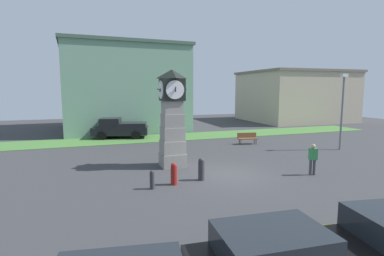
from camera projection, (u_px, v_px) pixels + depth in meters
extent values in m
plane|color=#38383A|center=(227.00, 175.00, 15.51)|extent=(69.18, 69.18, 0.00)
cube|color=gray|center=(173.00, 160.00, 17.30)|extent=(1.35, 1.35, 0.75)
cube|color=gray|center=(172.00, 147.00, 17.20)|extent=(1.27, 1.27, 0.75)
cube|color=gray|center=(172.00, 134.00, 17.10)|extent=(1.20, 1.20, 0.75)
cube|color=gray|center=(172.00, 121.00, 17.00)|extent=(1.12, 1.12, 0.75)
cube|color=gray|center=(172.00, 107.00, 16.91)|extent=(1.04, 1.04, 0.75)
cube|color=black|center=(172.00, 90.00, 16.78)|extent=(1.24, 1.24, 1.23)
cylinder|color=white|center=(169.00, 90.00, 17.38)|extent=(1.02, 0.04, 1.02)
cube|color=black|center=(169.00, 90.00, 17.41)|extent=(0.06, 0.06, 0.23)
cube|color=black|center=(169.00, 90.00, 17.41)|extent=(0.04, 0.38, 0.13)
cylinder|color=white|center=(175.00, 90.00, 16.18)|extent=(1.02, 0.04, 1.02)
cube|color=black|center=(175.00, 90.00, 16.15)|extent=(0.06, 0.17, 0.21)
cube|color=black|center=(175.00, 90.00, 16.15)|extent=(0.04, 0.25, 0.34)
cylinder|color=white|center=(183.00, 90.00, 16.98)|extent=(0.04, 1.02, 1.02)
cube|color=black|center=(183.00, 90.00, 16.99)|extent=(0.11, 0.06, 0.23)
cube|color=black|center=(183.00, 90.00, 16.99)|extent=(0.38, 0.04, 0.07)
cylinder|color=white|center=(161.00, 90.00, 16.57)|extent=(0.04, 1.02, 1.02)
cube|color=black|center=(160.00, 90.00, 16.56)|extent=(0.11, 0.06, 0.23)
cube|color=black|center=(160.00, 90.00, 16.56)|extent=(0.38, 0.04, 0.14)
pyramid|color=black|center=(172.00, 74.00, 16.66)|extent=(1.30, 1.30, 0.51)
cylinder|color=#333338|center=(152.00, 181.00, 13.32)|extent=(0.21, 0.21, 0.74)
sphere|color=#333338|center=(152.00, 172.00, 13.26)|extent=(0.19, 0.19, 0.19)
cylinder|color=maroon|center=(174.00, 176.00, 13.91)|extent=(0.30, 0.30, 0.86)
sphere|color=maroon|center=(174.00, 166.00, 13.85)|extent=(0.27, 0.27, 0.27)
cylinder|color=#333338|center=(201.00, 171.00, 14.60)|extent=(0.31, 0.31, 0.93)
sphere|color=#333338|center=(201.00, 161.00, 14.53)|extent=(0.28, 0.28, 0.28)
cube|color=#1E2328|center=(272.00, 242.00, 6.23)|extent=(2.38, 1.78, 0.56)
cylinder|color=black|center=(310.00, 253.00, 7.56)|extent=(0.65, 0.27, 0.64)
cylinder|color=black|center=(340.00, 247.00, 7.85)|extent=(0.67, 0.32, 0.64)
cube|color=black|center=(120.00, 131.00, 27.01)|extent=(5.18, 2.99, 0.70)
cube|color=black|center=(110.00, 122.00, 26.83)|extent=(2.08, 2.18, 0.80)
cube|color=black|center=(131.00, 125.00, 27.05)|extent=(3.05, 2.50, 0.36)
cylinder|color=black|center=(102.00, 136.00, 25.99)|extent=(0.84, 0.45, 0.80)
cylinder|color=black|center=(106.00, 133.00, 27.81)|extent=(0.84, 0.45, 0.80)
cylinder|color=black|center=(136.00, 135.00, 26.29)|extent=(0.84, 0.45, 0.80)
cylinder|color=black|center=(138.00, 132.00, 28.11)|extent=(0.84, 0.45, 0.80)
cube|color=brown|center=(248.00, 139.00, 24.15)|extent=(1.66, 0.76, 0.08)
cube|color=brown|center=(247.00, 135.00, 24.37)|extent=(1.59, 0.32, 0.40)
cylinder|color=#262628|center=(241.00, 142.00, 23.88)|extent=(0.06, 0.06, 0.45)
cylinder|color=#262628|center=(256.00, 142.00, 24.09)|extent=(0.06, 0.06, 0.45)
cylinder|color=#262628|center=(239.00, 141.00, 24.27)|extent=(0.06, 0.06, 0.45)
cylinder|color=#262628|center=(254.00, 141.00, 24.48)|extent=(0.06, 0.06, 0.45)
cylinder|color=#3F3F47|center=(310.00, 167.00, 15.49)|extent=(0.14, 0.14, 0.81)
cylinder|color=#3F3F47|center=(314.00, 167.00, 15.49)|extent=(0.14, 0.14, 0.81)
cube|color=#338C4C|center=(313.00, 154.00, 15.40)|extent=(0.45, 0.34, 0.60)
sphere|color=tan|center=(313.00, 146.00, 15.35)|extent=(0.22, 0.22, 0.22)
cylinder|color=slate|center=(342.00, 114.00, 21.70)|extent=(0.14, 0.14, 5.27)
cube|color=silver|center=(344.00, 75.00, 21.34)|extent=(0.50, 0.24, 0.24)
cube|color=gray|center=(122.00, 89.00, 33.38)|extent=(12.89, 12.45, 8.76)
cube|color=#405849|center=(121.00, 48.00, 32.79)|extent=(13.28, 12.83, 0.30)
cube|color=#B7A88E|center=(294.00, 97.00, 42.07)|extent=(12.84, 11.56, 6.57)
cube|color=#6E6455|center=(295.00, 72.00, 41.62)|extent=(13.22, 11.91, 0.30)
cube|color=#477A38|center=(173.00, 137.00, 27.58)|extent=(41.51, 4.18, 0.04)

